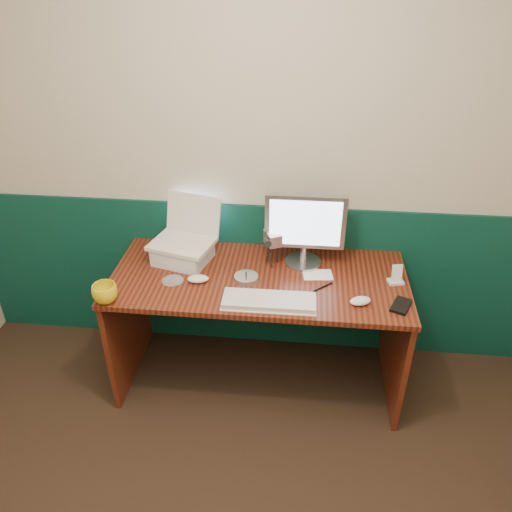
# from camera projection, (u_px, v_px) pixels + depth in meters

# --- Properties ---
(back_wall) EXTENTS (3.50, 0.04, 2.50)m
(back_wall) POSITION_uv_depth(u_px,v_px,m) (248.00, 163.00, 2.76)
(back_wall) COLOR beige
(back_wall) RESTS_ON ground
(wainscot) EXTENTS (3.48, 0.02, 1.00)m
(wainscot) POSITION_uv_depth(u_px,v_px,m) (249.00, 277.00, 3.14)
(wainscot) COLOR #073327
(wainscot) RESTS_ON ground
(desk) EXTENTS (1.60, 0.70, 0.75)m
(desk) POSITION_uv_depth(u_px,v_px,m) (259.00, 330.00, 2.89)
(desk) COLOR #39130A
(desk) RESTS_ON ground
(laptop_riser) EXTENTS (0.34, 0.31, 0.10)m
(laptop_riser) POSITION_uv_depth(u_px,v_px,m) (183.00, 253.00, 2.81)
(laptop_riser) COLOR silver
(laptop_riser) RESTS_ON desk
(laptop) EXTENTS (0.39, 0.33, 0.28)m
(laptop) POSITION_uv_depth(u_px,v_px,m) (180.00, 224.00, 2.71)
(laptop) COLOR silver
(laptop) RESTS_ON laptop_riser
(monitor) EXTENTS (0.43, 0.13, 0.43)m
(monitor) POSITION_uv_depth(u_px,v_px,m) (305.00, 229.00, 2.70)
(monitor) COLOR #A7A7AC
(monitor) RESTS_ON desk
(keyboard) EXTENTS (0.46, 0.16, 0.03)m
(keyboard) POSITION_uv_depth(u_px,v_px,m) (269.00, 302.00, 2.48)
(keyboard) COLOR silver
(keyboard) RESTS_ON desk
(mouse_right) EXTENTS (0.13, 0.10, 0.04)m
(mouse_right) POSITION_uv_depth(u_px,v_px,m) (360.00, 301.00, 2.48)
(mouse_right) COLOR silver
(mouse_right) RESTS_ON desk
(mouse_left) EXTENTS (0.12, 0.08, 0.04)m
(mouse_left) POSITION_uv_depth(u_px,v_px,m) (198.00, 279.00, 2.64)
(mouse_left) COLOR silver
(mouse_left) RESTS_ON desk
(mug) EXTENTS (0.15, 0.15, 0.10)m
(mug) POSITION_uv_depth(u_px,v_px,m) (105.00, 293.00, 2.48)
(mug) COLOR yellow
(mug) RESTS_ON desk
(camcorder) EXTENTS (0.15, 0.17, 0.21)m
(camcorder) POSITION_uv_depth(u_px,v_px,m) (273.00, 248.00, 2.75)
(camcorder) COLOR #ACACB1
(camcorder) RESTS_ON desk
(cd_spindle) EXTENTS (0.13, 0.13, 0.03)m
(cd_spindle) POSITION_uv_depth(u_px,v_px,m) (246.00, 278.00, 2.66)
(cd_spindle) COLOR silver
(cd_spindle) RESTS_ON desk
(cd_loose_a) EXTENTS (0.12, 0.12, 0.00)m
(cd_loose_a) POSITION_uv_depth(u_px,v_px,m) (173.00, 280.00, 2.66)
(cd_loose_a) COLOR silver
(cd_loose_a) RESTS_ON desk
(pen) EXTENTS (0.12, 0.11, 0.01)m
(pen) POSITION_uv_depth(u_px,v_px,m) (321.00, 288.00, 2.60)
(pen) COLOR black
(pen) RESTS_ON desk
(papers) EXTENTS (0.17, 0.12, 0.00)m
(papers) POSITION_uv_depth(u_px,v_px,m) (318.00, 275.00, 2.71)
(papers) COLOR white
(papers) RESTS_ON desk
(dock) EXTENTS (0.09, 0.07, 0.01)m
(dock) POSITION_uv_depth(u_px,v_px,m) (395.00, 282.00, 2.64)
(dock) COLOR silver
(dock) RESTS_ON desk
(music_player) EXTENTS (0.06, 0.04, 0.09)m
(music_player) POSITION_uv_depth(u_px,v_px,m) (397.00, 273.00, 2.61)
(music_player) COLOR white
(music_player) RESTS_ON dock
(pda) EXTENTS (0.13, 0.15, 0.02)m
(pda) POSITION_uv_depth(u_px,v_px,m) (401.00, 306.00, 2.46)
(pda) COLOR black
(pda) RESTS_ON desk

